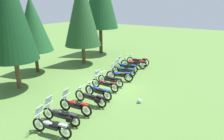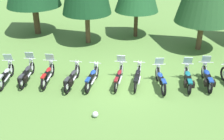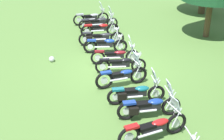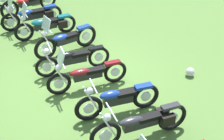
# 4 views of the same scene
# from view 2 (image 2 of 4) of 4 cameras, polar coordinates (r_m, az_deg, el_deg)

# --- Properties ---
(ground_plane) EXTENTS (80.00, 80.00, 0.00)m
(ground_plane) POSITION_cam_2_polar(r_m,az_deg,el_deg) (14.39, 3.20, -3.05)
(ground_plane) COLOR #547A38
(motorcycle_0) EXTENTS (0.68, 2.21, 1.36)m
(motorcycle_0) POSITION_cam_2_polar(r_m,az_deg,el_deg) (15.38, -20.74, -0.85)
(motorcycle_0) COLOR black
(motorcycle_0) RESTS_ON ground_plane
(motorcycle_1) EXTENTS (0.73, 2.35, 1.35)m
(motorcycle_1) POSITION_cam_2_polar(r_m,az_deg,el_deg) (15.17, -16.96, -0.63)
(motorcycle_1) COLOR black
(motorcycle_1) RESTS_ON ground_plane
(motorcycle_2) EXTENTS (0.74, 2.18, 1.37)m
(motorcycle_2) POSITION_cam_2_polar(r_m,az_deg,el_deg) (14.77, -12.91, -0.84)
(motorcycle_2) COLOR black
(motorcycle_2) RESTS_ON ground_plane
(motorcycle_3) EXTENTS (0.65, 2.39, 1.02)m
(motorcycle_3) POSITION_cam_2_polar(r_m,az_deg,el_deg) (14.26, -8.12, -1.52)
(motorcycle_3) COLOR black
(motorcycle_3) RESTS_ON ground_plane
(motorcycle_4) EXTENTS (0.63, 2.21, 1.01)m
(motorcycle_4) POSITION_cam_2_polar(r_m,az_deg,el_deg) (14.17, -4.05, -1.50)
(motorcycle_4) COLOR black
(motorcycle_4) RESTS_ON ground_plane
(motorcycle_5) EXTENTS (0.66, 2.29, 1.35)m
(motorcycle_5) POSITION_cam_2_polar(r_m,az_deg,el_deg) (14.26, 1.42, -1.25)
(motorcycle_5) COLOR black
(motorcycle_5) RESTS_ON ground_plane
(motorcycle_6) EXTENTS (0.61, 2.25, 0.99)m
(motorcycle_6) POSITION_cam_2_polar(r_m,az_deg,el_deg) (14.27, 5.21, -1.35)
(motorcycle_6) COLOR black
(motorcycle_6) RESTS_ON ground_plane
(motorcycle_7) EXTENTS (0.77, 2.19, 1.38)m
(motorcycle_7) POSITION_cam_2_polar(r_m,az_deg,el_deg) (14.14, 9.86, -1.84)
(motorcycle_7) COLOR black
(motorcycle_7) RESTS_ON ground_plane
(motorcycle_8) EXTENTS (0.64, 2.21, 1.35)m
(motorcycle_8) POSITION_cam_2_polar(r_m,az_deg,el_deg) (14.52, 15.19, -1.69)
(motorcycle_8) COLOR black
(motorcycle_8) RESTS_ON ground_plane
(motorcycle_9) EXTENTS (0.76, 2.29, 1.36)m
(motorcycle_9) POSITION_cam_2_polar(r_m,az_deg,el_deg) (14.90, 18.79, -1.39)
(motorcycle_9) COLOR black
(motorcycle_9) RESTS_ON ground_plane
(dropped_helmet) EXTENTS (0.26, 0.26, 0.26)m
(dropped_helmet) POSITION_cam_2_polar(r_m,az_deg,el_deg) (12.02, -3.42, -9.00)
(dropped_helmet) COLOR silver
(dropped_helmet) RESTS_ON ground_plane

